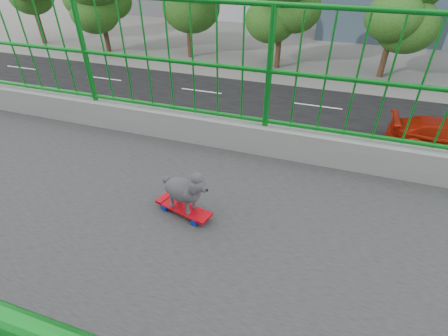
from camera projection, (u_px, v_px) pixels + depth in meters
name	position (u px, v px, depth m)	size (l,w,h in m)	color
road	(306.00, 154.00, 16.51)	(18.00, 90.00, 0.02)	black
railing	(219.00, 226.00, 2.28)	(3.00, 24.00, 1.42)	gray
street_trees	(353.00, 8.00, 23.70)	(5.30, 60.40, 7.26)	black
skateboard	(184.00, 209.00, 2.67)	(0.26, 0.50, 0.06)	red
poodle	(184.00, 189.00, 2.54)	(0.25, 0.43, 0.36)	#322F34
car_1	(161.00, 161.00, 14.71)	(1.51, 4.34, 1.43)	black
car_3	(445.00, 136.00, 16.44)	(2.13, 5.24, 1.52)	#B21A07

